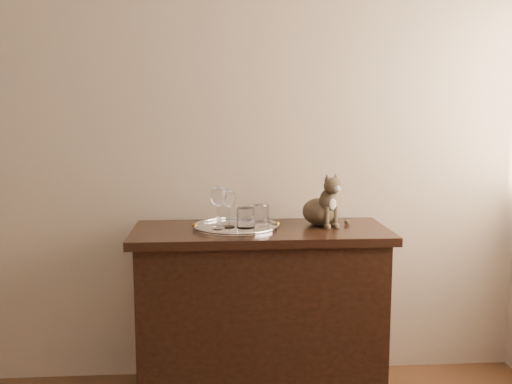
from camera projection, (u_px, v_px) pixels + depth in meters
wall_back at (137, 121)px, 2.87m from camera, size 4.00×0.10×2.70m
sideboard at (261, 315)px, 2.73m from camera, size 1.20×0.50×0.85m
tray at (236, 228)px, 2.68m from camera, size 0.40×0.40×0.01m
wine_glass_a at (218, 206)px, 2.71m from camera, size 0.07×0.07×0.18m
wine_glass_c at (218, 207)px, 2.63m from camera, size 0.07×0.07×0.20m
wine_glass_d at (229, 208)px, 2.66m from camera, size 0.07×0.07×0.18m
tumbler_a at (246, 218)px, 2.65m from camera, size 0.08×0.08×0.09m
tumbler_c at (260, 216)px, 2.70m from camera, size 0.09×0.09×0.10m
cat at (321, 198)px, 2.75m from camera, size 0.33×0.32×0.26m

